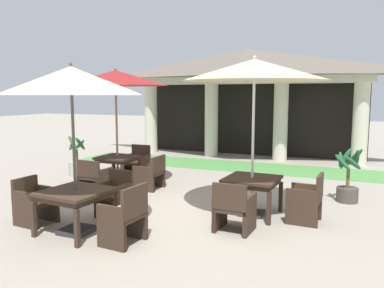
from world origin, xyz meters
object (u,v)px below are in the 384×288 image
Objects in this scene: patio_chair_mid_right_south at (94,177)px; potted_palm_left_edge at (77,165)px; patio_chair_mid_right_east at (151,173)px; patio_table_mid_left at (252,183)px; patio_chair_near_foreground_north at (115,195)px; patio_umbrella_mid_left at (254,71)px; patio_chair_mid_left_east at (306,200)px; potted_palm_right_edge at (348,183)px; patio_umbrella_near_foreground at (71,82)px; patio_table_mid_right at (118,160)px; patio_chair_near_foreground_west at (35,202)px; patio_chair_near_foreground_east at (125,216)px; patio_umbrella_mid_right at (115,79)px; patio_table_near_foreground at (76,196)px; patio_chair_mid_right_north at (137,163)px; patio_chair_mid_left_south at (234,208)px.

potted_palm_left_edge reaches higher than patio_chair_mid_right_south.
patio_table_mid_left is at bearing -109.87° from patio_chair_mid_right_east.
patio_chair_near_foreground_north is 3.47m from patio_umbrella_mid_left.
patio_chair_mid_left_east is 0.77× the size of potted_palm_left_edge.
potted_palm_right_edge is (0.67, 1.70, -0.00)m from patio_chair_mid_left_east.
patio_chair_mid_right_south is (-1.25, 2.17, -2.08)m from patio_umbrella_near_foreground.
patio_table_mid_right reaches higher than patio_table_mid_left.
patio_umbrella_near_foreground reaches higher than patio_chair_near_foreground_west.
patio_chair_near_foreground_north is (-0.90, 1.08, -0.02)m from patio_chair_near_foreground_east.
patio_table_mid_right is 0.30× the size of patio_umbrella_mid_right.
patio_umbrella_near_foreground is at bearing -68.33° from patio_umbrella_mid_right.
patio_table_near_foreground is 3.12m from patio_chair_mid_right_east.
patio_umbrella_near_foreground is 2.39× the size of potted_palm_left_edge.
patio_chair_mid_left_east is 6.60m from potted_palm_left_edge.
patio_chair_near_foreground_east is 2.00m from patio_chair_near_foreground_west.
patio_chair_near_foreground_east is at bearing -43.64° from potted_palm_left_edge.
patio_table_mid_left is 0.87× the size of potted_palm_right_edge.
patio_umbrella_near_foreground is 3.11× the size of patio_chair_mid_right_north.
patio_table_mid_left is (2.45, 2.06, -0.01)m from patio_table_near_foreground.
patio_table_mid_left is 2.36m from potted_palm_right_edge.
patio_chair_near_foreground_north is (0.09, 0.99, -0.22)m from patio_table_near_foreground.
patio_table_near_foreground is at bearing 90.00° from patio_chair_near_foreground_west.
patio_umbrella_mid_left is 2.54× the size of potted_palm_right_edge.
patio_umbrella_mid_right is (-1.24, 3.11, 2.02)m from patio_table_near_foreground.
patio_table_mid_left is 1.25× the size of patio_chair_mid_right_east.
potted_palm_right_edge is (7.06, 0.06, 0.09)m from potted_palm_left_edge.
patio_chair_mid_left_south is at bearing -123.18° from potted_palm_right_edge.
patio_chair_mid_left_south reaches higher than patio_table_mid_left.
patio_umbrella_mid_left is at bearing 90.00° from patio_chair_mid_left_south.
patio_chair_near_foreground_east reaches higher than patio_chair_near_foreground_west.
patio_table_mid_right is (-4.69, 1.11, 0.23)m from patio_chair_mid_left_east.
potted_palm_right_edge is at bearing -34.03° from patio_chair_near_foreground_east.
patio_chair_near_foreground_east is (1.00, -0.09, -0.20)m from patio_table_near_foreground.
patio_chair_near_foreground_north reaches higher than patio_chair_near_foreground_west.
patio_chair_mid_left_east is (4.45, 1.91, 0.02)m from patio_chair_near_foreground_west.
patio_chair_mid_left_south reaches higher than patio_table_mid_right.
patio_table_near_foreground is at bearing -138.04° from potted_palm_right_edge.
patio_chair_near_foreground_east is at bearing -123.96° from patio_umbrella_mid_left.
patio_chair_near_foreground_east is 3.45m from patio_chair_mid_right_east.
patio_table_mid_right is 2.01m from patio_umbrella_mid_right.
patio_chair_near_foreground_east reaches higher than patio_table_near_foreground.
patio_chair_mid_right_south is (-4.71, 0.17, -0.01)m from patio_chair_mid_left_east.
patio_chair_mid_right_east is 4.46m from potted_palm_right_edge.
patio_chair_near_foreground_east reaches higher than patio_chair_near_foreground_north.
potted_palm_left_edge reaches higher than patio_table_mid_right.
patio_umbrella_mid_right is (-0.25, 3.02, 2.27)m from patio_chair_near_foreground_west.
potted_palm_left_edge is (-2.93, 3.65, -0.31)m from patio_table_near_foreground.
patio_chair_mid_right_east is at bearing 77.08° from patio_chair_mid_left_east.
potted_palm_right_edge reaches higher than patio_chair_mid_right_east.
patio_chair_mid_right_east reaches higher than patio_table_mid_left.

